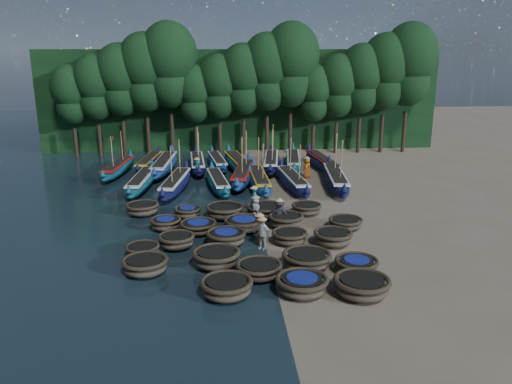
{
  "coord_description": "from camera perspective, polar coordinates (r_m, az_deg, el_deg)",
  "views": [
    {
      "loc": [
        -2.38,
        -28.38,
        9.93
      ],
      "look_at": [
        -0.06,
        1.76,
        1.3
      ],
      "focal_mm": 35.0,
      "sensor_mm": 36.0,
      "label": 1
    }
  ],
  "objects": [
    {
      "name": "coracle_13",
      "position": [
        26.6,
        3.87,
        -5.09
      ],
      "size": [
        2.19,
        2.19,
        0.7
      ],
      "rotation": [
        0.0,
        0.0,
        -0.28
      ],
      "color": "brown",
      "rests_on": "ground"
    },
    {
      "name": "fisherman_5",
      "position": [
        40.24,
        -6.76,
        2.77
      ],
      "size": [
        0.52,
        1.5,
        1.81
      ],
      "rotation": [
        0.0,
        0.0,
        1.58
      ],
      "color": "#1B6C74",
      "rests_on": "ground"
    },
    {
      "name": "coracle_6",
      "position": [
        23.82,
        -4.55,
        -7.49
      ],
      "size": [
        2.75,
        2.75,
        0.85
      ],
      "rotation": [
        0.0,
        0.0,
        -0.36
      ],
      "color": "brown",
      "rests_on": "ground"
    },
    {
      "name": "fisherman_1",
      "position": [
        30.95,
        -0.23,
        -0.87
      ],
      "size": [
        0.52,
        0.66,
        1.99
      ],
      "rotation": [
        0.0,
        0.0,
        4.72
      ],
      "color": "#1B6C74",
      "rests_on": "ground"
    },
    {
      "name": "coracle_10",
      "position": [
        25.51,
        -12.85,
        -6.49
      ],
      "size": [
        1.97,
        1.97,
        0.66
      ],
      "rotation": [
        0.0,
        0.0,
        0.29
      ],
      "color": "brown",
      "rests_on": "ground"
    },
    {
      "name": "long_boat_10",
      "position": [
        44.29,
        -12.1,
        3.33
      ],
      "size": [
        2.25,
        7.94,
        1.41
      ],
      "rotation": [
        0.0,
        0.0,
        -0.11
      ],
      "color": "#10113D",
      "rests_on": "ground"
    },
    {
      "name": "coracle_17",
      "position": [
        28.39,
        -1.42,
        -3.64
      ],
      "size": [
        2.53,
        2.53,
        0.74
      ],
      "rotation": [
        0.0,
        0.0,
        -0.23
      ],
      "color": "brown",
      "rests_on": "ground"
    },
    {
      "name": "long_boat_4",
      "position": [
        36.99,
        -4.39,
        1.15
      ],
      "size": [
        2.37,
        7.75,
        1.38
      ],
      "rotation": [
        0.0,
        0.0,
        0.13
      ],
      "color": "#0E3D53",
      "rests_on": "ground"
    },
    {
      "name": "fisherman_3",
      "position": [
        28.83,
        2.66,
        -2.39
      ],
      "size": [
        1.15,
        0.76,
        1.87
      ],
      "rotation": [
        0.0,
        0.0,
        6.15
      ],
      "color": "black",
      "rests_on": "ground"
    },
    {
      "name": "tree_1",
      "position": [
        49.8,
        -17.89,
        11.41
      ],
      "size": [
        4.09,
        4.09,
        9.65
      ],
      "color": "black",
      "rests_on": "ground"
    },
    {
      "name": "coracle_2",
      "position": [
        21.08,
        -3.39,
        -10.81
      ],
      "size": [
        2.4,
        2.4,
        0.8
      ],
      "rotation": [
        0.0,
        0.0,
        -0.18
      ],
      "color": "brown",
      "rests_on": "ground"
    },
    {
      "name": "coracle_20",
      "position": [
        31.82,
        -12.86,
        -1.84
      ],
      "size": [
        2.28,
        2.28,
        0.76
      ],
      "rotation": [
        0.0,
        0.0,
        0.21
      ],
      "color": "brown",
      "rests_on": "ground"
    },
    {
      "name": "ground",
      "position": [
        30.16,
        0.38,
        -3.29
      ],
      "size": [
        120.0,
        120.0,
        0.0
      ],
      "primitive_type": "plane",
      "color": "#7B6C5A",
      "rests_on": "ground"
    },
    {
      "name": "tree_12",
      "position": [
        50.43,
        12.0,
        12.63
      ],
      "size": [
        4.51,
        4.51,
        10.63
      ],
      "color": "black",
      "rests_on": "ground"
    },
    {
      "name": "fisherman_0",
      "position": [
        29.81,
        -0.04,
        -1.81
      ],
      "size": [
        0.62,
        0.83,
        1.76
      ],
      "rotation": [
        0.0,
        0.0,
        1.74
      ],
      "color": "beige",
      "rests_on": "ground"
    },
    {
      "name": "tree_6",
      "position": [
        48.49,
        -4.26,
        12.01
      ],
      "size": [
        4.09,
        4.09,
        9.65
      ],
      "color": "black",
      "rests_on": "ground"
    },
    {
      "name": "tree_13",
      "position": [
        51.08,
        14.59,
        13.27
      ],
      "size": [
        4.92,
        4.92,
        11.6
      ],
      "color": "black",
      "rests_on": "ground"
    },
    {
      "name": "long_boat_5",
      "position": [
        38.86,
        -1.48,
        2.05
      ],
      "size": [
        2.95,
        8.91,
        3.83
      ],
      "rotation": [
        0.0,
        0.0,
        -0.16
      ],
      "color": "navy",
      "rests_on": "ground"
    },
    {
      "name": "coracle_23",
      "position": [
        30.7,
        1.05,
        -2.06
      ],
      "size": [
        2.49,
        2.49,
        0.79
      ],
      "rotation": [
        0.0,
        0.0,
        -0.14
      ],
      "color": "brown",
      "rests_on": "ground"
    },
    {
      "name": "coracle_21",
      "position": [
        30.88,
        -7.81,
        -2.23
      ],
      "size": [
        1.94,
        1.94,
        0.66
      ],
      "rotation": [
        0.0,
        0.0,
        0.29
      ],
      "color": "brown",
      "rests_on": "ground"
    },
    {
      "name": "long_boat_17",
      "position": [
        43.58,
        7.52,
        3.4
      ],
      "size": [
        2.38,
        8.54,
        1.51
      ],
      "rotation": [
        0.0,
        0.0,
        0.11
      ],
      "color": "#10113D",
      "rests_on": "ground"
    },
    {
      "name": "coracle_18",
      "position": [
        28.86,
        3.44,
        -3.24
      ],
      "size": [
        2.06,
        2.06,
        0.81
      ],
      "rotation": [
        0.0,
        0.0,
        0.02
      ],
      "color": "brown",
      "rests_on": "ground"
    },
    {
      "name": "tree_8",
      "position": [
        48.65,
        1.28,
        13.65
      ],
      "size": [
        4.92,
        4.92,
        11.6
      ],
      "color": "black",
      "rests_on": "ground"
    },
    {
      "name": "tree_5",
      "position": [
        48.59,
        -7.01,
        11.14
      ],
      "size": [
        3.68,
        3.68,
        8.68
      ],
      "color": "black",
      "rests_on": "ground"
    },
    {
      "name": "long_boat_3",
      "position": [
        36.77,
        -9.17,
        0.98
      ],
      "size": [
        2.58,
        8.42,
        3.61
      ],
      "rotation": [
        0.0,
        0.0,
        -0.14
      ],
      "color": "#10113D",
      "rests_on": "ground"
    },
    {
      "name": "long_boat_8",
      "position": [
        37.81,
        9.09,
        1.46
      ],
      "size": [
        2.48,
        9.07,
        3.87
      ],
      "rotation": [
        0.0,
        0.0,
        -0.1
      ],
      "color": "#10113D",
      "rests_on": "ground"
    },
    {
      "name": "long_boat_2",
      "position": [
        37.85,
        -12.93,
        1.18
      ],
      "size": [
        2.03,
        8.28,
        1.46
      ],
      "rotation": [
        0.0,
        0.0,
        -0.07
      ],
      "color": "#0E3D53",
      "rests_on": "ground"
    },
    {
      "name": "tree_10",
      "position": [
        49.44,
        6.69,
        11.24
      ],
      "size": [
        3.68,
        3.68,
        8.68
      ],
      "color": "black",
      "rests_on": "ground"
    },
    {
      "name": "tree_4",
      "position": [
        48.6,
        -9.92,
        14.22
      ],
      "size": [
        5.34,
        5.34,
        12.58
      ],
      "color": "black",
      "rests_on": "ground"
    },
    {
      "name": "long_boat_15",
      "position": [
        43.24,
        1.75,
        3.45
      ],
      "size": [
        2.55,
        8.63,
        3.69
      ],
      "rotation": [
        0.0,
        0.0,
        -0.12
      ],
      "color": "#10113D",
      "rests_on": "ground"
    },
    {
      "name": "long_boat_6",
      "position": [
        37.24,
        0.34,
        1.38
      ],
      "size": [
        1.74,
        8.48,
        3.6
      ],
      "rotation": [
        0.0,
        0.0,
        0.03
      ],
      "color": "navy",
      "rests_on": "ground"
    },
    {
      "name": "tree_14",
      "position": [
        51.84,
        17.12,
        13.87
      ],
      "size": [
        5.34,
        5.34,
        12.58
      ],
      "color": "black",
      "rests_on": "ground"
    },
    {
      "name": "tree_11",
      "position": [
        49.88,
        9.36,
        11.95
      ],
      "size": [
        4.09,
        4.09,
        9.65
      ],
      "color": "black",
      "rests_on": "ground"
    },
    {
      "name": "fisherman_4",
      "position": [
        25.64,
        0.71,
        -4.66
      ],
      "size": [
        1.06,
        0.9,
        1.9
      ],
      "rotation": [
        0.0,
        0.0,
        5.69
      ],
      "color": "beige",
      "rests_on": "ground"
    },
    {
      "name": "coracle_3",
      "position": [
        21.35,
        5.26,
        -10.47
      ],
      "size": [
        2.54,
        2.54,
        0.8
      ],
      "rotation": [
        0.0,
        0.0,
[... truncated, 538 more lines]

